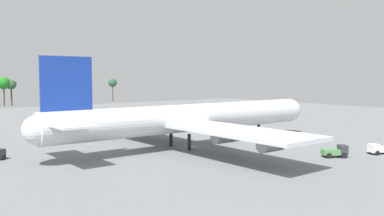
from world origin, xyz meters
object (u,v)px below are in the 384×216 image
at_px(baggage_tug, 114,125).
at_px(cargo_loader, 336,151).
at_px(cargo_airplane, 190,118).
at_px(safety_cone_nose, 279,131).
at_px(catering_truck, 378,149).

height_order(baggage_tug, cargo_loader, cargo_loader).
xyz_separation_m(baggage_tug, cargo_loader, (12.94, -65.22, 0.02)).
distance_m(cargo_airplane, baggage_tug, 39.31).
bearing_deg(baggage_tug, safety_cone_nose, -49.42).
bearing_deg(safety_cone_nose, cargo_airplane, -175.51).
xyz_separation_m(cargo_airplane, baggage_tug, (1.79, 38.93, -5.15)).
bearing_deg(safety_cone_nose, baggage_tug, 130.58).
xyz_separation_m(catering_truck, safety_cone_nose, (8.91, 32.21, -0.62)).
bearing_deg(cargo_loader, cargo_airplane, 119.26).
bearing_deg(cargo_loader, baggage_tug, 101.22).
bearing_deg(catering_truck, baggage_tug, 107.96).
height_order(cargo_airplane, catering_truck, cargo_airplane).
distance_m(cargo_airplane, safety_cone_nose, 33.53).
xyz_separation_m(cargo_airplane, cargo_loader, (14.73, -26.29, -5.13)).
xyz_separation_m(cargo_loader, safety_cone_nose, (18.19, 28.87, -0.71)).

